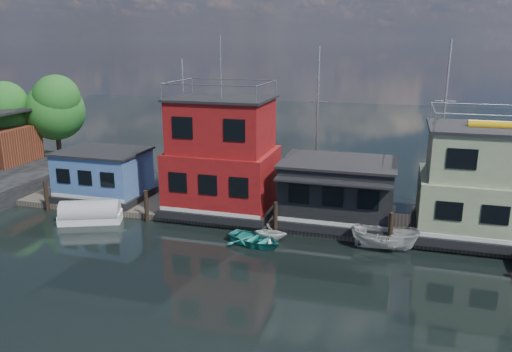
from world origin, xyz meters
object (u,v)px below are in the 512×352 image
(houseboat_dark, at_px, (338,191))
(dinghy_teal, at_px, (255,239))
(houseboat_blue, at_px, (104,174))
(dinghy_white, at_px, (270,232))
(motorboat, at_px, (385,238))
(houseboat_green, at_px, (490,185))
(houseboat_red, at_px, (222,158))
(tarp_runabout, at_px, (90,214))

(houseboat_dark, relative_size, dinghy_teal, 2.09)
(houseboat_blue, distance_m, dinghy_white, 14.50)
(houseboat_dark, bearing_deg, motorboat, -45.58)
(houseboat_green, bearing_deg, dinghy_teal, -160.86)
(houseboat_blue, xyz_separation_m, houseboat_dark, (17.50, -0.02, 0.21))
(houseboat_red, distance_m, houseboat_dark, 8.18)
(tarp_runabout, bearing_deg, dinghy_white, -20.92)
(houseboat_red, xyz_separation_m, dinghy_white, (4.41, -3.74, -3.55))
(houseboat_red, distance_m, houseboat_green, 17.01)
(houseboat_dark, relative_size, houseboat_green, 0.88)
(houseboat_blue, distance_m, houseboat_green, 26.53)
(dinghy_white, bearing_deg, tarp_runabout, 86.22)
(dinghy_white, relative_size, motorboat, 0.53)
(dinghy_white, bearing_deg, houseboat_dark, -49.08)
(houseboat_blue, distance_m, motorboat, 21.01)
(houseboat_red, bearing_deg, motorboat, -16.36)
(houseboat_red, xyz_separation_m, motorboat, (11.20, -3.29, -3.34))
(motorboat, relative_size, dinghy_teal, 1.12)
(houseboat_red, height_order, motorboat, houseboat_red)
(motorboat, bearing_deg, houseboat_red, 77.90)
(houseboat_red, relative_size, houseboat_green, 1.41)
(dinghy_white, bearing_deg, houseboat_blue, 69.88)
(dinghy_teal, bearing_deg, houseboat_blue, 88.78)
(houseboat_red, height_order, dinghy_white, houseboat_red)
(houseboat_red, xyz_separation_m, houseboat_dark, (8.00, -0.02, -1.69))
(houseboat_blue, relative_size, motorboat, 1.62)
(houseboat_red, relative_size, dinghy_teal, 3.35)
(houseboat_green, xyz_separation_m, motorboat, (-5.80, -3.29, -2.79))
(houseboat_green, height_order, motorboat, houseboat_green)
(motorboat, distance_m, dinghy_teal, 7.65)
(houseboat_red, height_order, dinghy_teal, houseboat_red)
(motorboat, distance_m, tarp_runabout, 19.30)
(tarp_runabout, bearing_deg, motorboat, -20.05)
(dinghy_teal, bearing_deg, houseboat_green, -52.77)
(houseboat_red, height_order, houseboat_dark, houseboat_red)
(motorboat, relative_size, tarp_runabout, 0.91)
(dinghy_white, height_order, dinghy_teal, dinghy_white)
(houseboat_dark, bearing_deg, tarp_runabout, -166.02)
(houseboat_dark, height_order, houseboat_green, houseboat_green)
(tarp_runabout, height_order, dinghy_teal, tarp_runabout)
(houseboat_red, bearing_deg, houseboat_green, 0.00)
(houseboat_dark, distance_m, houseboat_green, 9.07)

